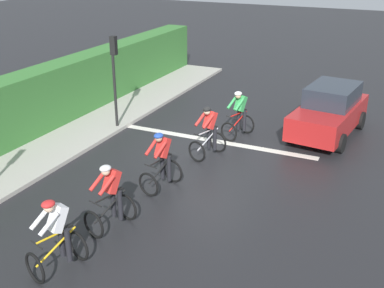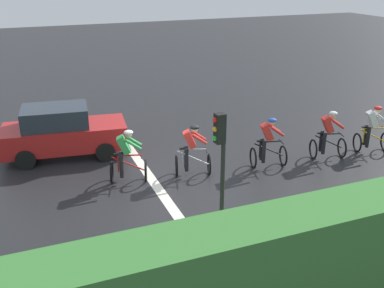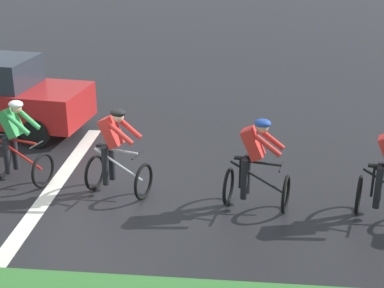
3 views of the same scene
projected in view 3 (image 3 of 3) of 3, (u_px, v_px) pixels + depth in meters
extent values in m
plane|color=black|center=(78.00, 198.00, 10.69)|extent=(80.00, 80.00, 0.00)
cube|color=silver|center=(47.00, 196.00, 10.74)|extent=(7.00, 0.30, 0.01)
torus|color=black|center=(359.00, 194.00, 10.06)|extent=(0.67, 0.24, 0.68)
cylinder|color=black|center=(373.00, 182.00, 9.89)|extent=(0.04, 0.04, 0.55)
cube|color=black|center=(375.00, 166.00, 9.78)|extent=(0.15, 0.24, 0.04)
cylinder|color=black|center=(379.00, 182.00, 9.98)|extent=(0.12, 0.12, 0.74)
cylinder|color=black|center=(378.00, 188.00, 9.77)|extent=(0.12, 0.12, 0.74)
torus|color=black|center=(286.00, 194.00, 10.07)|extent=(0.68, 0.20, 0.68)
torus|color=black|center=(228.00, 186.00, 10.36)|extent=(0.68, 0.20, 0.68)
cylinder|color=black|center=(257.00, 177.00, 10.13)|extent=(0.25, 0.98, 0.51)
cylinder|color=black|center=(240.00, 174.00, 10.20)|extent=(0.04, 0.04, 0.55)
cylinder|color=black|center=(261.00, 163.00, 10.01)|extent=(0.19, 0.71, 0.04)
cube|color=black|center=(241.00, 158.00, 10.09)|extent=(0.14, 0.24, 0.04)
cylinder|color=black|center=(282.00, 167.00, 9.92)|extent=(0.42, 0.12, 0.03)
cube|color=red|center=(253.00, 143.00, 9.92)|extent=(0.38, 0.46, 0.57)
sphere|color=tan|center=(263.00, 127.00, 9.77)|extent=(0.20, 0.20, 0.20)
ellipsoid|color=#264CB2|center=(263.00, 123.00, 9.74)|extent=(0.29, 0.32, 0.14)
cylinder|color=black|center=(247.00, 174.00, 10.30)|extent=(0.12, 0.12, 0.74)
cylinder|color=black|center=(244.00, 179.00, 10.08)|extent=(0.12, 0.12, 0.74)
cylinder|color=red|center=(271.00, 139.00, 9.97)|extent=(0.19, 0.49, 0.37)
cylinder|color=red|center=(268.00, 146.00, 9.68)|extent=(0.19, 0.49, 0.37)
torus|color=black|center=(144.00, 181.00, 10.55)|extent=(0.67, 0.26, 0.68)
torus|color=black|center=(95.00, 172.00, 10.91)|extent=(0.67, 0.26, 0.68)
cylinder|color=silver|center=(118.00, 164.00, 10.64)|extent=(0.33, 0.96, 0.51)
cylinder|color=silver|center=(104.00, 161.00, 10.74)|extent=(0.04, 0.04, 0.55)
cylinder|color=silver|center=(120.00, 151.00, 10.52)|extent=(0.25, 0.70, 0.04)
cube|color=black|center=(103.00, 146.00, 10.63)|extent=(0.16, 0.24, 0.04)
cylinder|color=black|center=(138.00, 155.00, 10.40)|extent=(0.41, 0.15, 0.03)
cube|color=red|center=(112.00, 132.00, 10.44)|extent=(0.41, 0.48, 0.57)
sphere|color=beige|center=(118.00, 117.00, 10.27)|extent=(0.20, 0.20, 0.20)
ellipsoid|color=black|center=(118.00, 113.00, 10.25)|extent=(0.31, 0.34, 0.14)
cylinder|color=black|center=(112.00, 161.00, 10.82)|extent=(0.12, 0.12, 0.74)
cylinder|color=black|center=(105.00, 166.00, 10.61)|extent=(0.12, 0.12, 0.74)
cylinder|color=red|center=(130.00, 128.00, 10.46)|extent=(0.23, 0.48, 0.37)
cylinder|color=red|center=(121.00, 134.00, 10.18)|extent=(0.23, 0.48, 0.37)
torus|color=black|center=(43.00, 170.00, 11.00)|extent=(0.67, 0.25, 0.68)
cylinder|color=red|center=(19.00, 154.00, 11.09)|extent=(0.33, 0.96, 0.51)
cylinder|color=red|center=(6.00, 151.00, 11.19)|extent=(0.04, 0.04, 0.55)
cylinder|color=red|center=(20.00, 141.00, 10.97)|extent=(0.25, 0.70, 0.04)
cube|color=black|center=(4.00, 136.00, 11.08)|extent=(0.16, 0.24, 0.04)
cylinder|color=black|center=(36.00, 145.00, 10.85)|extent=(0.41, 0.15, 0.03)
cube|color=green|center=(11.00, 123.00, 10.89)|extent=(0.41, 0.48, 0.57)
sphere|color=tan|center=(16.00, 108.00, 10.73)|extent=(0.20, 0.20, 0.20)
ellipsoid|color=silver|center=(16.00, 104.00, 10.70)|extent=(0.31, 0.34, 0.14)
cylinder|color=black|center=(15.00, 151.00, 11.27)|extent=(0.12, 0.12, 0.74)
cylinder|color=black|center=(7.00, 156.00, 11.06)|extent=(0.12, 0.12, 0.74)
cylinder|color=green|center=(29.00, 119.00, 10.91)|extent=(0.22, 0.48, 0.37)
cylinder|color=green|center=(18.00, 125.00, 10.64)|extent=(0.22, 0.48, 0.37)
cube|color=#B21E1E|center=(1.00, 102.00, 13.76)|extent=(2.19, 4.28, 0.80)
cylinder|color=black|center=(67.00, 110.00, 14.40)|extent=(0.30, 0.66, 0.64)
cylinder|color=black|center=(36.00, 133.00, 12.89)|extent=(0.30, 0.66, 0.64)
cube|color=#EAEACC|center=(89.00, 97.00, 13.77)|extent=(0.29, 0.11, 0.16)
cube|color=#EAEACC|center=(71.00, 111.00, 12.85)|extent=(0.29, 0.11, 0.16)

